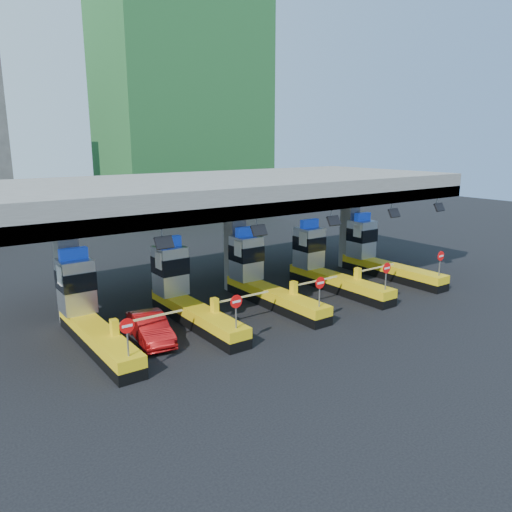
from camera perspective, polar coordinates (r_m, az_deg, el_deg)
ground at (r=28.97m, az=0.93°, el=-5.29°), size 120.00×120.00×0.00m
toll_canopy at (r=29.99m, az=-2.34°, el=7.34°), size 28.00×12.09×7.00m
toll_lane_far_left at (r=24.45m, az=-18.69°, el=-6.08°), size 4.43×8.00×4.16m
toll_lane_left at (r=26.23m, az=-8.22°, el=-4.21°), size 4.43×8.00×4.16m
toll_lane_center at (r=28.78m, az=0.61°, el=-2.51°), size 4.43×8.00×4.16m
toll_lane_right at (r=31.91m, az=7.85°, el=-1.07°), size 4.43×8.00×4.16m
toll_lane_far_right at (r=35.47m, az=13.71°, el=0.12°), size 4.43×8.00×4.16m
bg_building_scaffold at (r=61.24m, az=-8.45°, el=17.53°), size 18.00×12.00×28.00m
red_car at (r=23.85m, az=-12.00°, el=-8.04°), size 1.95×4.12×1.30m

